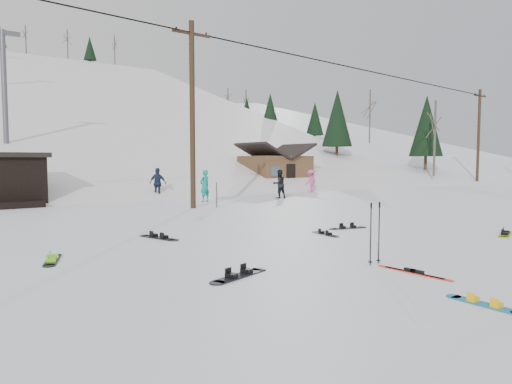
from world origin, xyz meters
TOP-DOWN VIEW (x-y plane):
  - ground at (0.00, 0.00)m, footprint 200.00×200.00m
  - ski_slope at (0.00, 55.00)m, footprint 60.00×85.24m
  - ridge_right at (38.00, 50.00)m, footprint 45.66×93.98m
  - treeline_right at (36.00, 42.00)m, footprint 20.00×60.00m
  - utility_pole at (2.00, 14.00)m, footprint 2.00×0.26m
  - utility_pole_right at (34.00, 17.00)m, footprint 2.00×0.26m
  - trail_sign at (3.10, 13.58)m, footprint 0.50×0.09m
  - lift_hut at (-5.00, 20.94)m, footprint 3.40×4.10m
  - lift_tower_near at (-4.00, 30.00)m, footprint 2.20×0.36m
  - cabin at (15.00, 24.00)m, footprint 5.39×4.40m
  - hero_snowboard at (-1.29, -2.17)m, footprint 0.25×1.32m
  - hero_skis at (-0.42, -0.23)m, footprint 0.18×1.70m
  - ski_poles at (-0.40, 0.82)m, footprint 0.39×0.10m
  - board_scatter_a at (-3.50, 1.69)m, footprint 1.58×0.69m
  - board_scatter_b at (-2.95, 6.87)m, footprint 0.69×1.54m
  - board_scatter_c at (-6.24, 5.44)m, footprint 0.65×1.39m
  - board_scatter_d at (3.14, 4.90)m, footprint 1.42×0.58m
  - board_scatter_e at (6.17, 1.07)m, footprint 1.44×0.73m
  - board_scatter_f at (1.61, 4.45)m, footprint 0.37×1.28m
  - skier_teal at (4.10, 16.56)m, footprint 0.75×0.59m
  - skier_dark at (9.02, 16.01)m, footprint 0.94×0.78m
  - skier_pink at (14.19, 18.76)m, footprint 1.18×0.84m
  - skier_navy at (2.89, 20.22)m, footprint 1.04×1.15m

SIDE VIEW (x-z plane):
  - ski_slope at x=0.00m, z-range -44.99..20.99m
  - ridge_right at x=38.00m, z-range -38.30..16.30m
  - ground at x=0.00m, z-range 0.00..0.00m
  - treeline_right at x=36.00m, z-range -5.00..5.00m
  - board_scatter_f at x=1.61m, z-range -0.02..0.07m
  - hero_snowboard at x=-1.29m, z-range -0.02..0.07m
  - hero_skis at x=-0.42m, z-range -0.02..0.07m
  - board_scatter_c at x=-6.24m, z-range -0.02..0.08m
  - board_scatter_d at x=3.14m, z-range -0.02..0.08m
  - board_scatter_e at x=6.17m, z-range -0.03..0.08m
  - board_scatter_b at x=-2.95m, z-range -0.03..0.08m
  - board_scatter_a at x=-3.50m, z-range -0.03..0.09m
  - ski_poles at x=-0.40m, z-range 0.02..1.42m
  - skier_pink at x=14.19m, z-range 0.00..1.65m
  - skier_dark at x=9.02m, z-range 0.00..1.76m
  - skier_teal at x=4.10m, z-range 0.00..1.80m
  - skier_navy at x=2.89m, z-range 0.00..1.88m
  - trail_sign at x=3.10m, z-range 0.35..2.20m
  - lift_hut at x=-5.00m, z-range -0.01..2.74m
  - cabin at x=15.00m, z-range -0.40..3.37m
  - utility_pole at x=2.00m, z-range 0.18..9.18m
  - utility_pole_right at x=34.00m, z-range 0.18..9.18m
  - lift_tower_near at x=-4.00m, z-range 3.86..11.86m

